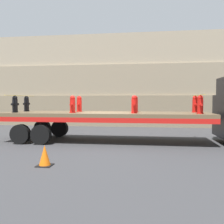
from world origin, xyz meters
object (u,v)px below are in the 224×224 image
at_px(fire_hydrant_red_near_1, 73,104).
at_px(fire_hydrant_red_far_3, 195,104).
at_px(flatbed_trailer, 93,117).
at_px(fire_hydrant_red_near_2, 134,105).
at_px(fire_hydrant_red_near_3, 200,105).
at_px(fire_hydrant_black_far_0, 27,104).
at_px(fire_hydrant_red_far_2, 135,104).
at_px(fire_hydrant_black_near_0, 15,104).
at_px(traffic_cone, 45,156).
at_px(fire_hydrant_red_far_1, 79,104).

bearing_deg(fire_hydrant_red_near_1, fire_hydrant_red_far_3, 11.53).
relative_size(flatbed_trailer, fire_hydrant_red_near_1, 12.23).
bearing_deg(fire_hydrant_red_near_2, fire_hydrant_red_near_3, 0.00).
bearing_deg(fire_hydrant_black_far_0, fire_hydrant_red_far_2, 0.00).
distance_m(flatbed_trailer, fire_hydrant_red_near_2, 2.03).
relative_size(fire_hydrant_black_far_0, fire_hydrant_red_far_3, 1.00).
relative_size(fire_hydrant_black_near_0, fire_hydrant_red_far_2, 1.00).
distance_m(fire_hydrant_black_far_0, fire_hydrant_red_far_2, 5.33).
xyz_separation_m(fire_hydrant_black_near_0, fire_hydrant_red_near_2, (5.33, 0.00, 0.00)).
relative_size(flatbed_trailer, fire_hydrant_red_near_3, 12.23).
distance_m(flatbed_trailer, fire_hydrant_red_near_1, 1.14).
xyz_separation_m(flatbed_trailer, traffic_cone, (-0.47, -4.37, -0.79)).
height_order(flatbed_trailer, fire_hydrant_red_far_2, fire_hydrant_red_far_2).
relative_size(fire_hydrant_red_near_1, fire_hydrant_red_near_2, 1.00).
bearing_deg(fire_hydrant_red_far_1, flatbed_trailer, -34.05).
distance_m(flatbed_trailer, fire_hydrant_black_far_0, 3.56).
bearing_deg(fire_hydrant_black_far_0, flatbed_trailer, -8.90).
xyz_separation_m(fire_hydrant_red_far_3, traffic_cone, (-5.00, -4.92, -1.38)).
xyz_separation_m(fire_hydrant_black_far_0, fire_hydrant_red_far_2, (5.33, 0.00, 0.00)).
xyz_separation_m(fire_hydrant_black_far_0, fire_hydrant_red_near_2, (5.33, -1.09, 0.00)).
distance_m(fire_hydrant_black_far_0, fire_hydrant_red_near_1, 2.88).
distance_m(fire_hydrant_red_near_3, traffic_cone, 6.45).
height_order(flatbed_trailer, fire_hydrant_red_near_3, fire_hydrant_red_near_3).
bearing_deg(fire_hydrant_red_far_2, fire_hydrant_red_near_3, -22.19).
relative_size(fire_hydrant_black_far_0, traffic_cone, 1.27).
relative_size(fire_hydrant_black_far_0, fire_hydrant_red_near_3, 1.00).
bearing_deg(fire_hydrant_red_far_1, fire_hydrant_black_near_0, -157.81).
relative_size(fire_hydrant_red_far_1, fire_hydrant_red_near_2, 1.00).
relative_size(fire_hydrant_red_far_3, traffic_cone, 1.27).
distance_m(fire_hydrant_black_far_0, traffic_cone, 5.92).
relative_size(fire_hydrant_red_far_1, fire_hydrant_red_near_3, 1.00).
bearing_deg(fire_hydrant_black_far_0, fire_hydrant_red_near_2, -11.53).
height_order(fire_hydrant_black_near_0, fire_hydrant_red_near_3, same).
relative_size(fire_hydrant_red_far_2, traffic_cone, 1.27).
bearing_deg(fire_hydrant_red_near_1, fire_hydrant_black_far_0, 157.81).
bearing_deg(fire_hydrant_red_far_3, fire_hydrant_black_near_0, -172.26).
bearing_deg(fire_hydrant_black_near_0, fire_hydrant_red_near_3, 0.00).
relative_size(fire_hydrant_black_near_0, fire_hydrant_red_far_1, 1.00).
bearing_deg(fire_hydrant_red_near_3, fire_hydrant_red_far_3, 90.00).
bearing_deg(fire_hydrant_red_near_3, fire_hydrant_red_near_2, 180.00).
bearing_deg(fire_hydrant_red_near_2, fire_hydrant_black_far_0, 168.47).
height_order(fire_hydrant_red_near_2, fire_hydrant_red_far_2, same).
xyz_separation_m(fire_hydrant_red_far_1, traffic_cone, (0.33, -4.92, -1.38)).
relative_size(fire_hydrant_red_near_2, fire_hydrant_red_far_2, 1.00).
xyz_separation_m(fire_hydrant_red_near_2, fire_hydrant_red_far_3, (2.67, 1.09, 0.00)).
height_order(fire_hydrant_black_near_0, fire_hydrant_red_far_1, same).
height_order(flatbed_trailer, fire_hydrant_black_near_0, fire_hydrant_black_near_0).
distance_m(fire_hydrant_black_near_0, fire_hydrant_red_near_3, 8.00).
height_order(flatbed_trailer, fire_hydrant_red_far_1, fire_hydrant_red_far_1).
bearing_deg(fire_hydrant_black_near_0, fire_hydrant_red_near_1, 0.00).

